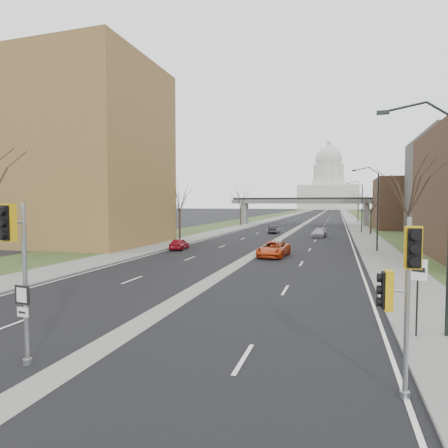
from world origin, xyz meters
The scene contains 26 objects.
ground centered at (0.00, 0.00, 0.00)m, with size 700.00×700.00×0.00m, color black.
road_surface centered at (0.00, 150.00, 0.01)m, with size 20.00×600.00×0.01m, color black.
median_strip centered at (0.00, 150.00, 0.00)m, with size 1.20×600.00×0.02m, color gray.
sidewalk_right centered at (12.00, 150.00, 0.06)m, with size 4.00×600.00×0.12m, color gray.
sidewalk_left centered at (-12.00, 150.00, 0.06)m, with size 4.00×600.00×0.12m, color gray.
grass_verge_right centered at (18.00, 150.00, 0.05)m, with size 8.00×600.00×0.10m, color #354821.
grass_verge_left centered at (-18.00, 150.00, 0.05)m, with size 8.00×600.00×0.10m, color #354821.
apartment_building centered at (-26.00, 30.00, 11.00)m, with size 25.00×16.00×22.00m, color olive.
commercial_block_far centered at (22.00, 70.00, 5.00)m, with size 14.00×14.00×10.00m, color #4C3423.
pedestrian_bridge centered at (0.00, 80.00, 4.84)m, with size 34.00×3.00×6.45m.
capitol centered at (0.00, 320.00, 18.60)m, with size 48.00×42.00×55.75m.
streetlight_near centered at (10.99, 6.00, 6.95)m, with size 2.61×0.20×8.70m.
streetlight_mid centered at (10.99, 32.00, 6.95)m, with size 2.61×0.20×8.70m.
streetlight_far centered at (10.99, 58.00, 6.95)m, with size 2.61×0.20×8.70m.
tree_left_b centered at (-13.00, 38.00, 6.23)m, with size 6.75×6.75×8.81m.
tree_left_c centered at (-13.00, 72.00, 7.04)m, with size 7.65×7.65×9.99m.
tree_right_a centered at (13.00, 22.00, 6.64)m, with size 7.20×7.20×9.40m.
tree_right_b centered at (13.00, 55.00, 5.82)m, with size 6.30×6.30×8.22m.
tree_right_c centered at (13.00, 95.00, 7.04)m, with size 7.65×7.65×9.99m.
signal_pole_median centered at (-1.39, -0.63, 3.52)m, with size 0.58×0.83×5.06m.
signal_pole_right centered at (9.41, 0.71, 3.07)m, with size 0.86×0.82×4.69m.
speed_limit_sign centered at (10.70, 5.63, 2.10)m, with size 0.59×0.28×2.89m.
car_left_near centered at (-8.69, 28.03, 0.62)m, with size 1.47×3.66×1.25m, color maroon.
car_left_far centered at (-2.36, 53.00, 0.67)m, with size 1.41×4.04×1.33m, color black.
car_right_near centered at (2.09, 25.51, 0.72)m, with size 2.40×5.21×1.45m, color #C03D14.
car_right_mid centered at (5.25, 48.10, 0.66)m, with size 1.85×4.55×1.32m, color #A4A5AC.
Camera 1 is at (7.83, -9.48, 5.03)m, focal length 30.00 mm.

